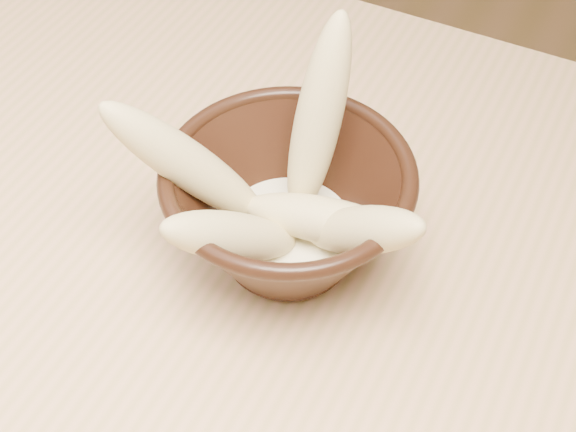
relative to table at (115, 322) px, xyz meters
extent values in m
cube|color=tan|center=(0.00, 0.00, 0.06)|extent=(1.20, 0.80, 0.04)
cylinder|color=black|center=(0.12, 0.07, 0.08)|extent=(0.08, 0.08, 0.01)
cylinder|color=black|center=(0.12, 0.07, 0.10)|extent=(0.08, 0.08, 0.01)
torus|color=black|center=(0.12, 0.07, 0.17)|extent=(0.18, 0.18, 0.01)
cylinder|color=#F2ECC3|center=(0.12, 0.07, 0.11)|extent=(0.10, 0.10, 0.01)
ellipsoid|color=#CDBF79|center=(0.13, 0.11, 0.19)|extent=(0.04, 0.09, 0.16)
ellipsoid|color=#CDBF79|center=(0.06, 0.04, 0.17)|extent=(0.12, 0.09, 0.14)
ellipsoid|color=#CDBF79|center=(0.18, 0.06, 0.15)|extent=(0.12, 0.06, 0.10)
ellipsoid|color=#CDBF79|center=(0.15, 0.07, 0.14)|extent=(0.12, 0.05, 0.05)
ellipsoid|color=#CDBF79|center=(0.11, 0.02, 0.15)|extent=(0.09, 0.11, 0.10)
camera|label=1|loc=(0.29, -0.26, 0.55)|focal=50.00mm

